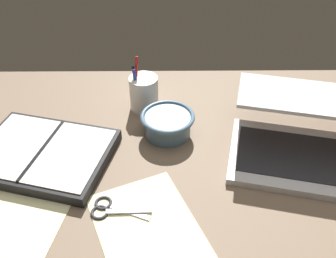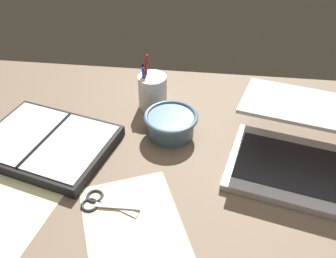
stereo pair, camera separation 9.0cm
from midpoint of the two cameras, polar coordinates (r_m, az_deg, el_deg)
desk_top at (r=88.22cm, az=4.43°, el=-8.56°), size 140.00×100.00×2.00cm
laptop at (r=94.74cm, az=22.04°, el=-2.70°), size 37.09×38.35×15.94cm
bowl at (r=97.88cm, az=3.09°, el=0.75°), size 14.21×14.21×6.16cm
pen_cup at (r=106.95cm, az=0.02°, el=5.65°), size 8.13×8.13×15.54cm
planner at (r=98.01cm, az=-15.50°, el=-2.23°), size 36.94×31.44×3.32cm
scissors at (r=83.42cm, az=-7.44°, el=-11.15°), size 13.11×6.75×0.80cm
paper_sheet_front at (r=78.78cm, az=-1.78°, el=-15.20°), size 29.17×33.72×0.16cm
paper_sheet_beside_planner at (r=87.79cm, az=-20.02°, el=-10.89°), size 23.69×28.98×0.16cm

